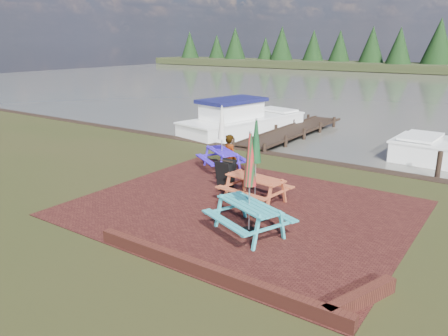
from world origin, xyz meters
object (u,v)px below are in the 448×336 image
at_px(chalkboard, 226,173).
at_px(picnic_table_red, 255,173).
at_px(picnic_table_blue, 222,148).
at_px(boat_jetty, 241,122).
at_px(picnic_table_teal, 249,199).
at_px(jetty, 292,131).
at_px(person, 230,135).

bearing_deg(chalkboard, picnic_table_red, -21.99).
bearing_deg(picnic_table_blue, boat_jetty, 149.69).
height_order(picnic_table_teal, picnic_table_blue, picnic_table_teal).
bearing_deg(boat_jetty, picnic_table_teal, -44.45).
xyz_separation_m(picnic_table_teal, chalkboard, (-2.49, 2.59, -0.43)).
xyz_separation_m(chalkboard, boat_jetty, (-4.59, 8.11, -0.03)).
distance_m(picnic_table_blue, chalkboard, 2.09).
distance_m(picnic_table_red, picnic_table_blue, 3.52).
distance_m(jetty, boat_jetty, 2.72).
xyz_separation_m(chalkboard, person, (-1.87, 3.03, 0.52)).
height_order(chalkboard, jetty, chalkboard).
bearing_deg(person, jetty, -66.75).
xyz_separation_m(picnic_table_blue, boat_jetty, (-3.31, 6.49, -0.38)).
relative_size(picnic_table_red, person, 1.26).
bearing_deg(jetty, person, -88.35).
bearing_deg(chalkboard, person, 121.65).
relative_size(picnic_table_red, picnic_table_blue, 1.05).
bearing_deg(picnic_table_blue, picnic_table_teal, -15.52).
xyz_separation_m(picnic_table_teal, picnic_table_blue, (-3.77, 4.21, -0.07)).
bearing_deg(boat_jetty, picnic_table_blue, -50.91).
distance_m(picnic_table_red, person, 4.92).
bearing_deg(jetty, picnic_table_red, -69.88).
xyz_separation_m(jetty, boat_jetty, (-2.55, -0.87, 0.32)).
relative_size(jetty, boat_jetty, 1.18).
bearing_deg(picnic_table_red, picnic_table_teal, -56.28).
bearing_deg(boat_jetty, picnic_table_red, -43.10).
bearing_deg(person, picnic_table_red, 154.26).
bearing_deg(picnic_table_teal, jetty, 133.52).
bearing_deg(jetty, chalkboard, -77.20).
distance_m(picnic_table_teal, picnic_table_blue, 5.65).
distance_m(chalkboard, person, 3.59).
height_order(jetty, person, person).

